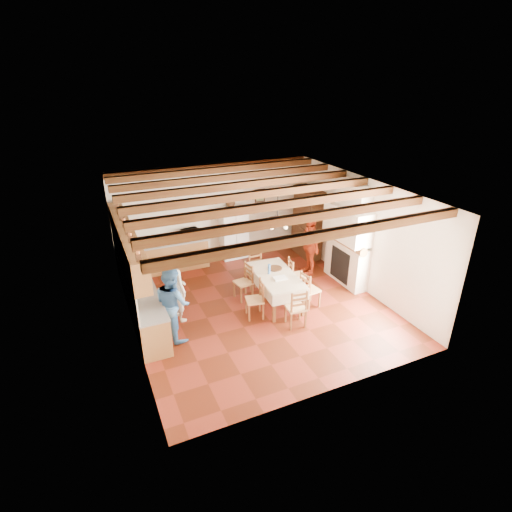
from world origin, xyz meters
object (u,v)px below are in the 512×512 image
(chair_right_near, at_px, (310,289))
(microwave, at_px, (190,234))
(chair_left_near, at_px, (255,299))
(chair_right_far, at_px, (296,275))
(chair_left_far, at_px, (243,282))
(person_man, at_px, (178,289))
(refrigerator, at_px, (232,232))
(person_woman_blue, at_px, (173,303))
(hutch, at_px, (307,222))
(dining_table, at_px, (276,277))
(chair_end_near, at_px, (296,307))
(person_woman_red, at_px, (310,245))
(chair_end_far, at_px, (258,268))

(chair_right_near, bearing_deg, microwave, 23.61)
(chair_left_near, xyz_separation_m, chair_right_far, (1.53, 0.69, 0.00))
(chair_left_far, distance_m, person_man, 1.80)
(refrigerator, distance_m, chair_right_far, 2.94)
(chair_right_near, distance_m, chair_right_far, 0.81)
(chair_left_near, bearing_deg, chair_right_far, 126.44)
(chair_left_far, height_order, person_woman_blue, person_woman_blue)
(chair_right_far, bearing_deg, refrigerator, 25.11)
(person_man, bearing_deg, microwave, -32.30)
(refrigerator, height_order, chair_left_far, refrigerator)
(hutch, xyz_separation_m, microwave, (-3.60, 0.69, -0.05))
(dining_table, bearing_deg, chair_right_far, 21.59)
(refrigerator, distance_m, person_man, 3.78)
(chair_right_far, relative_size, person_woman_blue, 0.56)
(chair_right_near, relative_size, chair_end_near, 1.00)
(hutch, bearing_deg, dining_table, -132.57)
(person_woman_red, bearing_deg, chair_right_far, -39.66)
(chair_end_near, relative_size, microwave, 1.87)
(refrigerator, relative_size, person_woman_red, 0.95)
(person_man, bearing_deg, dining_table, -106.93)
(chair_right_near, distance_m, person_woman_red, 1.89)
(chair_right_far, bearing_deg, person_man, 101.35)
(dining_table, height_order, chair_right_far, chair_right_far)
(refrigerator, xyz_separation_m, hutch, (2.20, -0.85, 0.26))
(chair_left_far, xyz_separation_m, chair_right_far, (1.45, -0.22, 0.00))
(chair_left_far, height_order, person_man, person_man)
(chair_end_near, bearing_deg, dining_table, -84.91)
(chair_right_near, distance_m, person_woman_blue, 3.42)
(person_man, bearing_deg, person_woman_blue, 146.94)
(dining_table, xyz_separation_m, chair_end_far, (0.01, 1.09, -0.24))
(chair_left_near, xyz_separation_m, chair_end_near, (0.72, -0.71, 0.00))
(refrigerator, distance_m, chair_end_far, 2.07)
(refrigerator, distance_m, microwave, 1.42)
(chair_left_far, distance_m, chair_end_near, 1.74)
(chair_end_near, distance_m, person_woman_blue, 2.78)
(chair_left_near, distance_m, person_man, 1.82)
(chair_end_near, bearing_deg, chair_end_far, -84.17)
(hutch, bearing_deg, person_man, -154.72)
(chair_right_near, relative_size, person_man, 0.60)
(person_woman_red, bearing_deg, microwave, -114.46)
(chair_end_near, distance_m, person_man, 2.77)
(chair_left_near, xyz_separation_m, person_woman_blue, (-1.94, 0.01, 0.37))
(chair_right_near, xyz_separation_m, person_woman_red, (0.92, 1.60, 0.40))
(chair_left_far, bearing_deg, person_woman_red, 95.94)
(dining_table, xyz_separation_m, chair_left_far, (-0.68, 0.52, -0.24))
(hutch, distance_m, dining_table, 3.22)
(chair_end_near, bearing_deg, chair_right_far, -112.98)
(refrigerator, relative_size, dining_table, 0.88)
(refrigerator, bearing_deg, person_woman_blue, -130.00)
(chair_end_near, height_order, chair_end_far, same)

